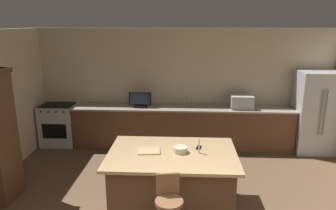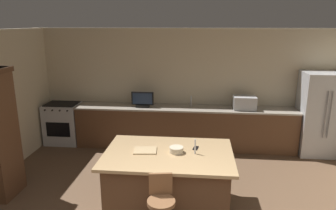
# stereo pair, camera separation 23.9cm
# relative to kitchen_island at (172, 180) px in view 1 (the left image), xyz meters

# --- Properties ---
(wall_back) EXTENTS (7.09, 0.12, 2.62)m
(wall_back) POSITION_rel_kitchen_island_xyz_m (0.16, 2.81, 0.85)
(wall_back) COLOR beige
(wall_back) RESTS_ON ground_plane
(counter_back) EXTENTS (4.84, 0.62, 0.93)m
(counter_back) POSITION_rel_kitchen_island_xyz_m (0.13, 2.43, 0.00)
(counter_back) COLOR brown
(counter_back) RESTS_ON ground_plane
(kitchen_island) EXTENTS (1.87, 1.28, 0.91)m
(kitchen_island) POSITION_rel_kitchen_island_xyz_m (0.00, 0.00, 0.00)
(kitchen_island) COLOR black
(kitchen_island) RESTS_ON ground_plane
(refrigerator) EXTENTS (0.84, 0.75, 1.76)m
(refrigerator) POSITION_rel_kitchen_island_xyz_m (2.98, 2.38, 0.41)
(refrigerator) COLOR #B7BABF
(refrigerator) RESTS_ON ground_plane
(range_oven) EXTENTS (0.78, 0.63, 0.95)m
(range_oven) POSITION_rel_kitchen_island_xyz_m (-2.69, 2.43, 0.01)
(range_oven) COLOR #B7BABF
(range_oven) RESTS_ON ground_plane
(microwave) EXTENTS (0.48, 0.36, 0.28)m
(microwave) POSITION_rel_kitchen_island_xyz_m (1.41, 2.43, 0.60)
(microwave) COLOR #B7BABF
(microwave) RESTS_ON counter_back
(tv_monitor) EXTENTS (0.49, 0.16, 0.34)m
(tv_monitor) POSITION_rel_kitchen_island_xyz_m (-0.80, 2.38, 0.62)
(tv_monitor) COLOR black
(tv_monitor) RESTS_ON counter_back
(sink_faucet_back) EXTENTS (0.02, 0.02, 0.24)m
(sink_faucet_back) POSITION_rel_kitchen_island_xyz_m (0.26, 2.53, 0.58)
(sink_faucet_back) COLOR #B2B2B7
(sink_faucet_back) RESTS_ON counter_back
(sink_faucet_island) EXTENTS (0.02, 0.02, 0.22)m
(sink_faucet_island) POSITION_rel_kitchen_island_xyz_m (0.38, -0.00, 0.55)
(sink_faucet_island) COLOR #B2B2B7
(sink_faucet_island) RESTS_ON kitchen_island
(bar_stool_center) EXTENTS (0.34, 0.36, 0.96)m
(bar_stool_center) POSITION_rel_kitchen_island_xyz_m (-0.01, -0.86, 0.11)
(bar_stool_center) COLOR brown
(bar_stool_center) RESTS_ON ground_plane
(fruit_bowl) EXTENTS (0.20, 0.20, 0.09)m
(fruit_bowl) POSITION_rel_kitchen_island_xyz_m (0.11, 0.02, 0.49)
(fruit_bowl) COLOR beige
(fruit_bowl) RESTS_ON kitchen_island
(cell_phone) EXTENTS (0.10, 0.16, 0.01)m
(cell_phone) POSITION_rel_kitchen_island_xyz_m (0.39, 0.20, 0.45)
(cell_phone) COLOR black
(cell_phone) RESTS_ON kitchen_island
(cutting_board) EXTENTS (0.36, 0.30, 0.02)m
(cutting_board) POSITION_rel_kitchen_island_xyz_m (-0.35, 0.03, 0.45)
(cutting_board) COLOR tan
(cutting_board) RESTS_ON kitchen_island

